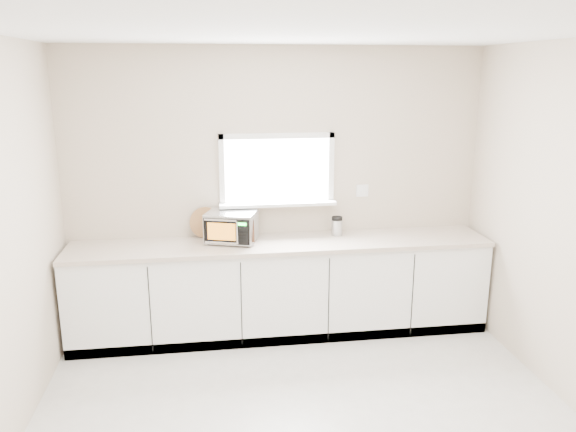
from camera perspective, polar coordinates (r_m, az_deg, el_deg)
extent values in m
cube|color=beige|center=(5.43, -1.14, 2.67)|extent=(4.00, 0.02, 2.70)
cube|color=white|center=(5.38, -1.13, 4.72)|extent=(1.00, 0.02, 0.60)
cube|color=white|center=(5.38, -1.02, 1.24)|extent=(1.12, 0.16, 0.03)
cube|color=white|center=(5.32, -1.12, 8.14)|extent=(1.10, 0.04, 0.05)
cube|color=white|center=(5.43, -1.09, 1.31)|extent=(1.10, 0.04, 0.05)
cube|color=white|center=(5.33, -6.74, 4.52)|extent=(0.05, 0.04, 0.70)
cube|color=white|center=(5.45, 4.39, 4.81)|extent=(0.05, 0.04, 0.70)
cube|color=white|center=(5.59, 7.56, 2.58)|extent=(0.12, 0.01, 0.12)
cube|color=white|center=(5.41, -0.69, -7.46)|extent=(3.92, 0.60, 0.88)
cube|color=beige|center=(5.25, -0.69, -2.84)|extent=(3.92, 0.64, 0.04)
cylinder|color=black|center=(5.20, -8.07, -2.83)|extent=(0.02, 0.02, 0.01)
cylinder|color=black|center=(5.44, -7.21, -2.02)|extent=(0.02, 0.02, 0.01)
cylinder|color=black|center=(5.10, -4.10, -3.07)|extent=(0.02, 0.02, 0.01)
cylinder|color=black|center=(5.35, -3.41, -2.23)|extent=(0.02, 0.02, 0.01)
cube|color=#B2B5BA|center=(5.23, -5.75, -1.07)|extent=(0.52, 0.46, 0.27)
cube|color=black|center=(5.07, -6.28, -1.59)|extent=(0.41, 0.14, 0.23)
cube|color=orange|center=(5.08, -6.78, -1.58)|extent=(0.25, 0.09, 0.16)
cylinder|color=silver|center=(5.02, -5.20, -1.73)|extent=(0.02, 0.02, 0.21)
cube|color=black|center=(5.03, -4.65, -1.69)|extent=(0.10, 0.04, 0.23)
cube|color=#19FF33|center=(5.00, -4.68, -0.84)|extent=(0.07, 0.03, 0.02)
cube|color=silver|center=(5.20, -5.79, 0.37)|extent=(0.52, 0.46, 0.01)
cube|color=#4B281A|center=(5.17, -4.05, -1.53)|extent=(0.10, 0.20, 0.24)
cube|color=black|center=(5.10, -4.33, -0.64)|extent=(0.01, 0.04, 0.09)
cube|color=black|center=(5.10, -4.02, -0.53)|extent=(0.01, 0.04, 0.09)
cube|color=black|center=(5.11, -3.70, -0.72)|extent=(0.01, 0.04, 0.09)
cube|color=black|center=(5.09, -4.18, -0.33)|extent=(0.01, 0.04, 0.09)
cube|color=black|center=(5.09, -3.81, -0.31)|extent=(0.01, 0.04, 0.09)
cylinder|color=#A57440|center=(5.40, -8.41, -0.65)|extent=(0.29, 0.07, 0.29)
cylinder|color=#B2B5BA|center=(5.46, 4.98, -1.17)|extent=(0.12, 0.12, 0.15)
cylinder|color=black|center=(5.43, 5.01, -0.22)|extent=(0.11, 0.11, 0.04)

